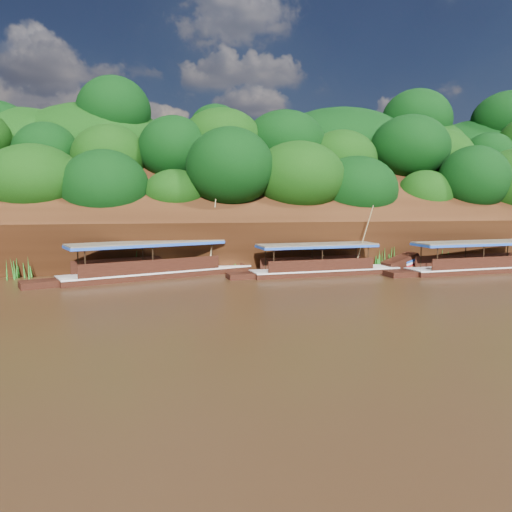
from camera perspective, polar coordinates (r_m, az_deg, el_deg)
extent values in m
plane|color=black|center=(29.11, 10.23, -4.27)|extent=(160.00, 160.00, 0.00)
cube|color=black|center=(43.99, 3.08, 4.04)|extent=(120.00, 16.12, 13.64)
cube|color=black|center=(54.01, 0.65, 0.79)|extent=(120.00, 24.00, 12.00)
ellipsoid|color=#0A3D0D|center=(42.03, -4.61, 3.91)|extent=(18.00, 8.00, 6.40)
ellipsoid|color=#0A3D0D|center=(50.94, 1.30, 10.80)|extent=(24.00, 11.00, 8.40)
cube|color=black|center=(40.67, 24.40, -1.69)|extent=(12.14, 3.48, 0.84)
cube|color=silver|center=(40.62, 24.42, -1.13)|extent=(12.15, 3.55, 0.09)
cube|color=#4E4637|center=(39.94, 23.74, 1.46)|extent=(9.60, 3.48, 0.11)
cube|color=#1B47B2|center=(39.95, 23.74, 1.30)|extent=(9.60, 3.48, 0.17)
cube|color=black|center=(36.22, 7.95, -2.11)|extent=(11.07, 3.22, 0.82)
cube|color=silver|center=(36.17, 7.96, -1.50)|extent=(11.07, 3.28, 0.09)
cube|color=black|center=(39.06, 16.19, -0.74)|extent=(2.74, 1.78, 1.54)
cube|color=#1B47B2|center=(39.40, 17.04, -0.31)|extent=(1.51, 1.70, 0.56)
cube|color=red|center=(39.44, 17.02, -0.75)|extent=(1.51, 1.70, 0.56)
cube|color=#4E4637|center=(35.68, 7.01, 1.32)|extent=(8.75, 3.25, 0.11)
cube|color=#1B47B2|center=(35.69, 7.01, 1.14)|extent=(8.75, 3.25, 0.16)
cylinder|color=tan|center=(36.65, 12.26, 2.24)|extent=(0.70, 1.56, 4.43)
cube|color=black|center=(35.36, -10.93, -2.38)|extent=(13.33, 6.97, 0.92)
cube|color=silver|center=(35.30, -10.94, -1.68)|extent=(13.36, 7.04, 0.10)
cube|color=black|center=(38.52, -0.36, -0.46)|extent=(3.55, 2.71, 1.81)
cube|color=#1B47B2|center=(38.92, 0.69, 0.06)|extent=(2.17, 2.23, 0.67)
cube|color=red|center=(38.96, 0.69, -0.44)|extent=(2.17, 2.23, 0.67)
cube|color=#4E4637|center=(34.79, -12.31, 1.52)|extent=(10.74, 6.23, 0.12)
cube|color=#1B47B2|center=(34.80, -12.31, 1.32)|extent=(10.74, 6.23, 0.18)
cylinder|color=tan|center=(36.44, -4.91, 3.23)|extent=(0.80, 1.96, 5.39)
cube|color=black|center=(40.89, -27.20, -0.71)|extent=(3.49, 2.85, 1.82)
cube|color=#1B47B2|center=(40.94, -26.12, -0.18)|extent=(2.18, 2.34, 0.66)
cube|color=red|center=(40.98, -26.10, -0.70)|extent=(2.18, 2.34, 0.66)
cone|color=#1F6C1B|center=(37.57, -25.48, -1.02)|extent=(1.50, 1.50, 1.76)
cone|color=#1F6C1B|center=(36.56, -12.95, -0.45)|extent=(1.50, 1.50, 2.13)
cone|color=#1F6C1B|center=(37.19, -2.17, -0.76)|extent=(1.50, 1.50, 1.38)
cone|color=#1F6C1B|center=(38.30, 4.96, -0.46)|extent=(1.50, 1.50, 1.52)
cone|color=#1F6C1B|center=(39.95, 14.52, 0.11)|extent=(1.50, 1.50, 2.16)
cone|color=#1F6C1B|center=(42.77, 20.93, -0.06)|extent=(1.50, 1.50, 1.63)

